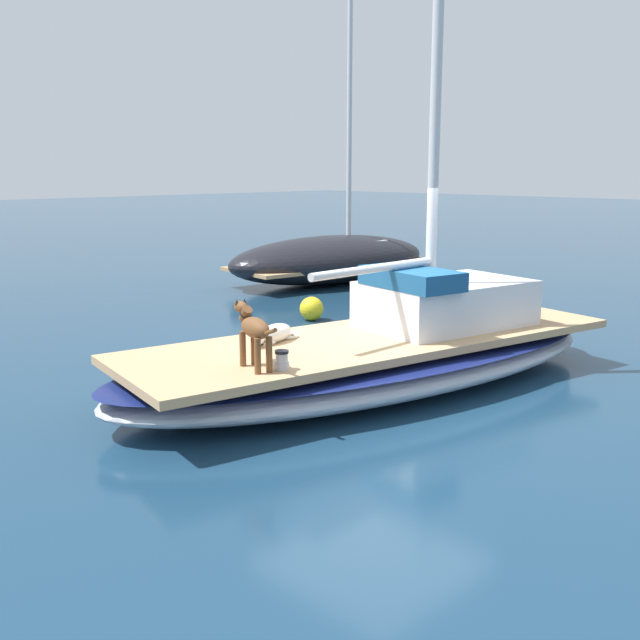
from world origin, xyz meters
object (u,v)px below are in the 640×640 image
object	(u,v)px
moored_boat_port_side	(330,258)
sailboat_main	(375,360)
dog_brown	(253,329)
deck_winch	(282,361)
coiled_rope	(286,336)
dog_white	(273,334)
mooring_buoy	(312,309)

from	to	relation	value
moored_boat_port_side	sailboat_main	bearing A→B (deg)	-41.87
dog_brown	moored_boat_port_side	world-z (taller)	moored_boat_port_side
deck_winch	coiled_rope	size ratio (longest dim) A/B	0.65
dog_white	moored_boat_port_side	bearing A→B (deg)	130.00
deck_winch	dog_white	bearing A→B (deg)	142.66
dog_white	dog_brown	world-z (taller)	dog_brown
dog_white	dog_brown	distance (m)	1.23
mooring_buoy	dog_white	bearing A→B (deg)	-50.09
deck_winch	moored_boat_port_side	world-z (taller)	moored_boat_port_side
deck_winch	coiled_rope	bearing A→B (deg)	136.15
coiled_rope	moored_boat_port_side	xyz separation A→B (m)	(-5.79, 6.72, -0.09)
sailboat_main	dog_brown	bearing A→B (deg)	-87.28
dog_white	sailboat_main	bearing A→B (deg)	61.01
mooring_buoy	dog_brown	bearing A→B (deg)	-50.35
deck_winch	mooring_buoy	bearing A→B (deg)	132.67
sailboat_main	moored_boat_port_side	distance (m)	8.77
dog_brown	deck_winch	xyz separation A→B (m)	(0.26, 0.17, -0.32)
sailboat_main	deck_winch	bearing A→B (deg)	-79.48
sailboat_main	dog_brown	xyz separation A→B (m)	(0.10, -2.09, 0.75)
dog_brown	moored_boat_port_side	xyz separation A→B (m)	(-6.63, 7.94, -0.49)
sailboat_main	coiled_rope	size ratio (longest dim) A/B	23.40
sailboat_main	mooring_buoy	xyz separation A→B (m)	(-3.56, 2.32, -0.12)
dog_brown	deck_winch	bearing A→B (deg)	32.58
sailboat_main	moored_boat_port_side	xyz separation A→B (m)	(-6.53, 5.85, 0.26)
sailboat_main	dog_brown	size ratio (longest dim) A/B	8.18
sailboat_main	deck_winch	xyz separation A→B (m)	(0.36, -1.92, 0.42)
dog_white	moored_boat_port_side	world-z (taller)	moored_boat_port_side
mooring_buoy	sailboat_main	bearing A→B (deg)	-33.14
deck_winch	coiled_rope	distance (m)	1.53
sailboat_main	mooring_buoy	size ratio (longest dim) A/B	17.23
dog_white	moored_boat_port_side	xyz separation A→B (m)	(-5.88, 7.01, -0.17)
dog_brown	deck_winch	size ratio (longest dim) A/B	4.42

